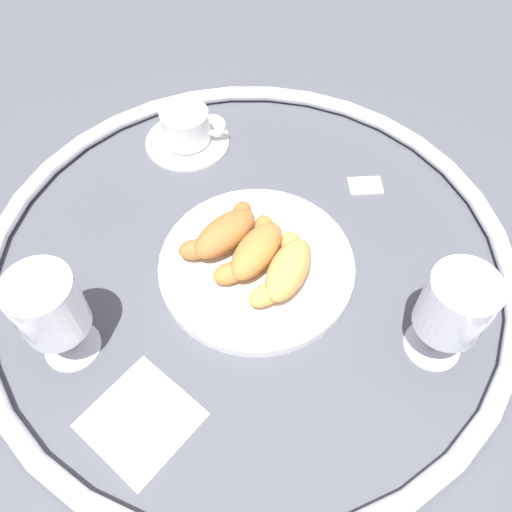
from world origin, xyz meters
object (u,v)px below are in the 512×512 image
at_px(juice_glass_right, 50,309).
at_px(croissant_small, 254,251).
at_px(croissant_large, 286,269).
at_px(coffee_cup_near, 187,130).
at_px(croissant_extra, 224,233).
at_px(juice_glass_left, 454,308).
at_px(folded_napkin, 141,420).
at_px(pastry_plate, 256,264).
at_px(sugar_packet, 366,185).

bearing_deg(juice_glass_right, croissant_small, -11.38).
xyz_separation_m(croissant_large, juice_glass_right, (-0.26, 0.10, 0.05)).
relative_size(croissant_small, coffee_cup_near, 0.95).
bearing_deg(coffee_cup_near, croissant_large, -101.25).
distance_m(croissant_extra, juice_glass_left, 0.30).
xyz_separation_m(croissant_extra, juice_glass_left, (0.11, -0.28, 0.05)).
relative_size(coffee_cup_near, juice_glass_right, 0.97).
bearing_deg(croissant_small, folded_napkin, -160.64).
bearing_deg(juice_glass_right, pastry_plate, -12.01).
height_order(croissant_extra, folded_napkin, croissant_extra).
bearing_deg(folded_napkin, coffee_cup_near, 48.30).
bearing_deg(pastry_plate, croissant_small, 108.76).
bearing_deg(croissant_large, coffee_cup_near, 78.75).
distance_m(croissant_small, juice_glass_right, 0.26).
xyz_separation_m(coffee_cup_near, sugar_packet, (0.15, -0.25, -0.02)).
distance_m(croissant_large, juice_glass_left, 0.20).
xyz_separation_m(coffee_cup_near, juice_glass_left, (0.02, -0.49, 0.07)).
distance_m(pastry_plate, coffee_cup_near, 0.27).
xyz_separation_m(pastry_plate, juice_glass_right, (-0.25, 0.05, 0.08)).
xyz_separation_m(croissant_extra, juice_glass_right, (-0.23, 0.00, 0.05)).
height_order(juice_glass_left, sugar_packet, juice_glass_left).
height_order(juice_glass_right, folded_napkin, juice_glass_right).
distance_m(croissant_large, sugar_packet, 0.22).
distance_m(croissant_large, juice_glass_right, 0.28).
relative_size(croissant_small, juice_glass_left, 0.93).
bearing_deg(sugar_packet, coffee_cup_near, 157.33).
relative_size(croissant_large, croissant_extra, 0.91).
bearing_deg(pastry_plate, coffee_cup_near, 74.45).
height_order(pastry_plate, croissant_extra, croissant_extra).
distance_m(croissant_large, folded_napkin, 0.25).
relative_size(coffee_cup_near, sugar_packet, 2.72).
xyz_separation_m(juice_glass_right, folded_napkin, (0.02, -0.13, -0.09)).
xyz_separation_m(croissant_extra, folded_napkin, (-0.22, -0.13, -0.04)).
xyz_separation_m(croissant_small, juice_glass_right, (-0.25, 0.05, 0.05)).
relative_size(pastry_plate, coffee_cup_near, 1.93).
bearing_deg(croissant_small, juice_glass_left, -67.46).
height_order(pastry_plate, juice_glass_right, juice_glass_right).
relative_size(pastry_plate, folded_napkin, 2.38).
bearing_deg(coffee_cup_near, pastry_plate, -105.55).
xyz_separation_m(pastry_plate, coffee_cup_near, (0.07, 0.26, 0.02)).
bearing_deg(croissant_extra, juice_glass_right, 179.76).
bearing_deg(juice_glass_right, juice_glass_left, -39.21).
xyz_separation_m(croissant_large, coffee_cup_near, (0.06, 0.31, -0.01)).
height_order(croissant_extra, coffee_cup_near, croissant_extra).
bearing_deg(croissant_large, sugar_packet, 15.13).
relative_size(croissant_extra, juice_glass_left, 0.97).
bearing_deg(coffee_cup_near, folded_napkin, -131.70).
height_order(croissant_extra, juice_glass_right, juice_glass_right).
distance_m(juice_glass_left, juice_glass_right, 0.44).
bearing_deg(coffee_cup_near, sugar_packet, -58.82).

